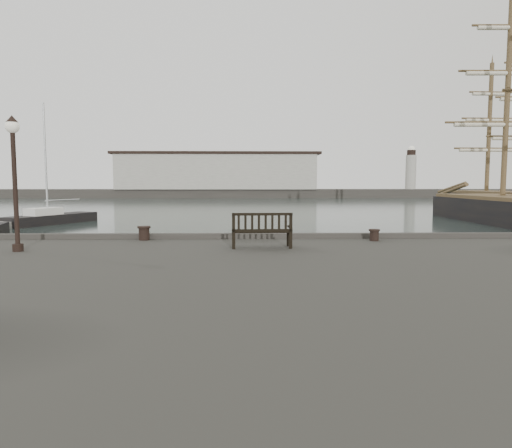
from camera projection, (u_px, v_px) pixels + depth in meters
The scene contains 7 objects.
ground at pixel (271, 281), 16.27m from camera, with size 400.00×400.00×0.00m, color black.
breakwater at pixel (231, 179), 107.40m from camera, with size 140.00×9.50×12.20m.
bench at pixel (262, 237), 13.64m from camera, with size 1.81×0.69×1.03m.
bollard_left at pixel (144, 233), 15.51m from camera, with size 0.45×0.45×0.47m, color black.
bollard_right at pixel (374, 235), 15.31m from camera, with size 0.37×0.37×0.39m, color black.
lamp_post at pixel (14, 165), 12.76m from camera, with size 0.38×0.38×3.81m.
yacht_d at pixel (52, 221), 39.12m from camera, with size 5.55×8.60×10.76m.
Camera 1 is at (-0.87, -16.00, 3.50)m, focal length 32.00 mm.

